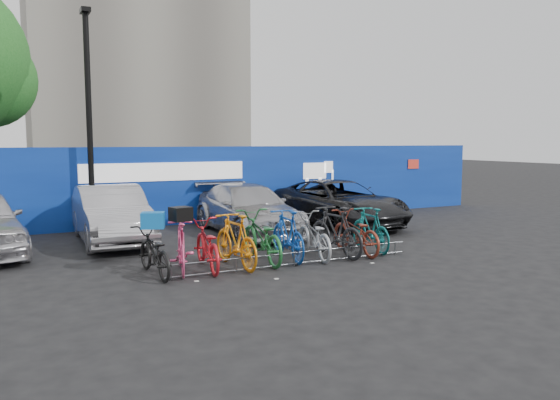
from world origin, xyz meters
TOP-DOWN VIEW (x-y plane):
  - ground at (0.00, 0.00)m, footprint 100.00×100.00m
  - hoarding at (0.01, 6.00)m, footprint 22.00×0.18m
  - lamppost at (-3.20, 5.40)m, footprint 0.25×0.50m
  - bike_rack at (-0.00, -0.60)m, footprint 5.60×0.03m
  - car_1 at (-2.96, 3.78)m, footprint 1.54×4.38m
  - car_2 at (0.73, 3.58)m, footprint 1.98×4.70m
  - car_3 at (3.74, 3.63)m, footprint 2.69×5.15m
  - bike_0 at (-2.80, -0.15)m, footprint 0.74×1.81m
  - bike_1 at (-2.25, -0.11)m, footprint 0.86×1.77m
  - bike_2 at (-1.72, -0.09)m, footprint 0.86×1.96m
  - bike_3 at (-1.13, -0.17)m, footprint 0.67×1.90m
  - bike_4 at (-0.47, 0.03)m, footprint 0.79×2.09m
  - bike_5 at (0.15, -0.00)m, footprint 0.70×1.89m
  - bike_6 at (0.75, -0.08)m, footprint 0.92×1.97m
  - bike_7 at (1.29, -0.14)m, footprint 0.70×1.94m
  - bike_8 at (1.83, -0.10)m, footprint 0.68×1.88m
  - bike_9 at (2.32, -0.02)m, footprint 0.67×1.78m
  - cargo_crate at (-2.80, -0.15)m, footprint 0.51×0.45m
  - cargo_topcase at (-2.25, -0.11)m, footprint 0.44×0.41m

SIDE VIEW (x-z plane):
  - ground at x=0.00m, z-range 0.00..0.00m
  - bike_rack at x=0.00m, z-range 0.01..0.31m
  - bike_0 at x=-2.80m, z-range 0.00..0.93m
  - bike_8 at x=1.83m, z-range 0.00..0.98m
  - bike_6 at x=0.75m, z-range 0.00..0.99m
  - bike_2 at x=-1.72m, z-range 0.00..1.00m
  - bike_1 at x=-2.25m, z-range 0.00..1.03m
  - bike_9 at x=2.32m, z-range 0.00..1.04m
  - bike_4 at x=-0.47m, z-range 0.00..1.09m
  - bike_5 at x=0.15m, z-range 0.00..1.11m
  - bike_3 at x=-1.13m, z-range 0.00..1.12m
  - bike_7 at x=1.29m, z-range 0.00..1.14m
  - car_2 at x=0.73m, z-range 0.00..1.36m
  - car_3 at x=3.74m, z-range 0.00..1.38m
  - car_1 at x=-2.96m, z-range 0.00..1.44m
  - cargo_crate at x=-2.80m, z-range 0.93..1.23m
  - cargo_topcase at x=-2.25m, z-range 1.03..1.30m
  - hoarding at x=0.01m, z-range 0.00..2.40m
  - lamppost at x=-3.20m, z-range 0.22..6.33m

